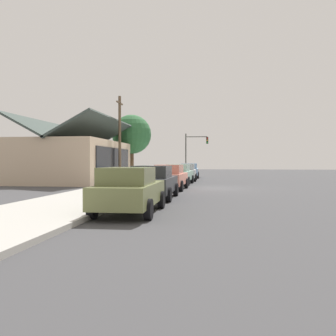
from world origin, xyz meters
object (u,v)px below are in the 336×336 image
car_seafoam (179,174)px  traffic_light_main (195,148)px  car_olive (130,190)px  car_coral (170,177)px  car_skyblue (189,171)px  fire_hydrant_red (112,191)px  car_silver (186,172)px  shade_tree (132,135)px  utility_pole_wooden (120,137)px  car_charcoal (154,182)px

car_seafoam → traffic_light_main: traffic_light_main is taller
car_olive → car_coral: 10.67m
car_seafoam → car_skyblue: same height
car_seafoam → fire_hydrant_red: 13.32m
car_silver → car_skyblue: (5.76, 0.15, 0.00)m
car_seafoam → fire_hydrant_red: size_ratio=6.85×
car_coral → fire_hydrant_red: car_coral is taller
car_olive → shade_tree: bearing=12.4°
car_olive → car_seafoam: bearing=-0.9°
utility_pole_wooden → fire_hydrant_red: size_ratio=10.56×
car_charcoal → traffic_light_main: (27.14, -0.17, 2.68)m
car_coral → shade_tree: size_ratio=0.65×
car_olive → car_skyblue: (27.35, 0.15, 0.00)m
car_olive → utility_pole_wooden: (18.83, 5.56, 3.11)m
car_skyblue → fire_hydrant_red: bearing=173.5°
traffic_light_main → car_skyblue: bearing=177.0°
car_silver → car_olive: bearing=178.0°
car_olive → car_silver: bearing=-1.0°
car_charcoal → traffic_light_main: bearing=-0.9°
car_charcoal → car_skyblue: size_ratio=1.04×
car_coral → utility_pole_wooden: (8.16, 5.53, 3.12)m
shade_tree → traffic_light_main: shade_tree is taller
car_silver → utility_pole_wooden: 6.94m
fire_hydrant_red → utility_pole_wooden: bearing=14.2°
car_charcoal → car_coral: (5.66, -0.04, -0.00)m
car_seafoam → car_silver: 5.28m
fire_hydrant_red → car_silver: bearing=-4.8°
car_coral → traffic_light_main: size_ratio=0.86×
fire_hydrant_red → shade_tree: bearing=11.5°
traffic_light_main → car_seafoam: bearing=179.4°
car_seafoam → car_skyblue: bearing=2.3°
car_coral → car_silver: same height
car_charcoal → shade_tree: 22.32m
car_coral → car_olive: bearing=-178.3°
car_olive → car_charcoal: bearing=-0.3°
car_olive → car_skyblue: same height
traffic_light_main → car_coral: bearing=179.7°
car_skyblue → shade_tree: shade_tree is taller
traffic_light_main → car_silver: bearing=179.4°
car_olive → utility_pole_wooden: 19.88m
car_silver → traffic_light_main: size_ratio=0.85×
car_silver → fire_hydrant_red: (-18.51, 1.56, -0.32)m
car_olive → car_coral: (10.67, 0.03, -0.00)m
traffic_light_main → fire_hydrant_red: 29.27m
shade_tree → fire_hydrant_red: (-23.03, -4.69, -4.19)m
car_charcoal → car_coral: same height
car_skyblue → traffic_light_main: 5.51m
traffic_light_main → shade_tree: bearing=133.6°
car_coral → car_silver: (10.91, -0.02, 0.00)m
car_skyblue → shade_tree: 7.33m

